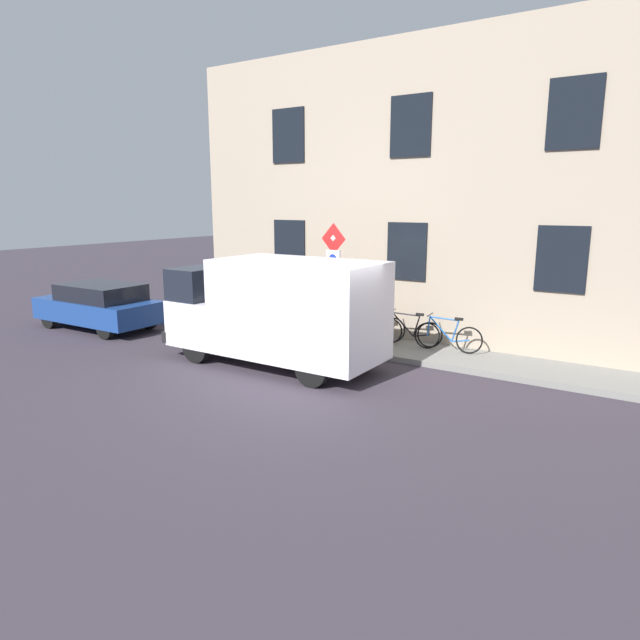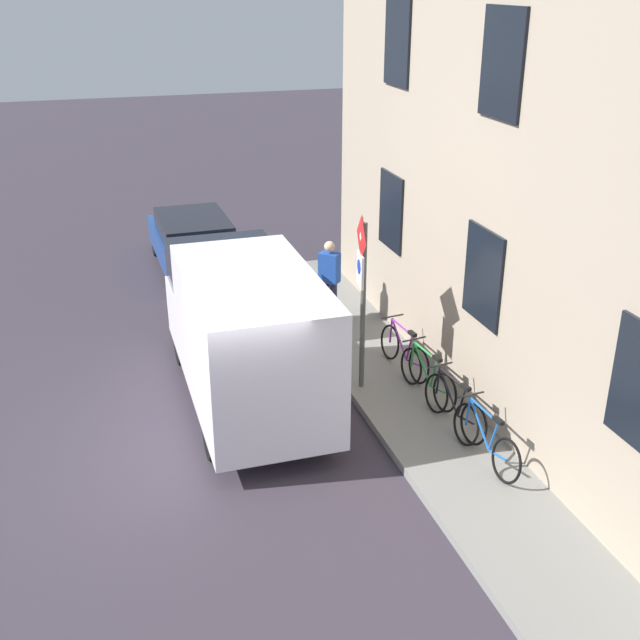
# 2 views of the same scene
# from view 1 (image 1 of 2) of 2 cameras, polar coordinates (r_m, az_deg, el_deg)

# --- Properties ---
(ground_plane) EXTENTS (80.00, 80.00, 0.00)m
(ground_plane) POSITION_cam_1_polar(r_m,az_deg,el_deg) (11.66, -0.22, -6.86)
(ground_plane) COLOR #372F39
(sidewalk_slab) EXTENTS (1.75, 15.77, 0.14)m
(sidewalk_slab) POSITION_cam_1_polar(r_m,az_deg,el_deg) (14.49, 7.17, -2.90)
(sidewalk_slab) COLOR gray
(sidewalk_slab) RESTS_ON ground_plane
(building_facade) EXTENTS (0.75, 13.77, 7.82)m
(building_facade) POSITION_cam_1_polar(r_m,az_deg,el_deg) (15.13, 9.63, 12.37)
(building_facade) COLOR tan
(building_facade) RESTS_ON ground_plane
(sign_post_stacked) EXTENTS (0.18, 0.56, 3.00)m
(sign_post_stacked) POSITION_cam_1_polar(r_m,az_deg,el_deg) (14.15, 1.42, 5.46)
(sign_post_stacked) COLOR #474C47
(sign_post_stacked) RESTS_ON sidewalk_slab
(delivery_van) EXTENTS (2.00, 5.33, 2.50)m
(delivery_van) POSITION_cam_1_polar(r_m,az_deg,el_deg) (12.92, -4.42, 1.09)
(delivery_van) COLOR white
(delivery_van) RESTS_ON ground_plane
(parked_hatchback) EXTENTS (1.81, 4.03, 1.38)m
(parked_hatchback) POSITION_cam_1_polar(r_m,az_deg,el_deg) (18.05, -21.68, 1.44)
(parked_hatchback) COLOR navy
(parked_hatchback) RESTS_ON ground_plane
(bicycle_blue) EXTENTS (0.46, 1.72, 0.89)m
(bicycle_blue) POSITION_cam_1_polar(r_m,az_deg,el_deg) (14.15, 12.94, -1.63)
(bicycle_blue) COLOR black
(bicycle_blue) RESTS_ON sidewalk_slab
(bicycle_black) EXTENTS (0.47, 1.71, 0.89)m
(bicycle_black) POSITION_cam_1_polar(r_m,az_deg,el_deg) (14.52, 9.15, -1.14)
(bicycle_black) COLOR black
(bicycle_black) RESTS_ON sidewalk_slab
(bicycle_green) EXTENTS (0.48, 1.71, 0.89)m
(bicycle_green) POSITION_cam_1_polar(r_m,az_deg,el_deg) (14.94, 5.56, -0.66)
(bicycle_green) COLOR black
(bicycle_green) RESTS_ON sidewalk_slab
(bicycle_purple) EXTENTS (0.46, 1.71, 0.89)m
(bicycle_purple) POSITION_cam_1_polar(r_m,az_deg,el_deg) (15.43, 2.18, -0.22)
(bicycle_purple) COLOR black
(bicycle_purple) RESTS_ON sidewalk_slab
(pedestrian) EXTENTS (0.47, 0.46, 1.72)m
(pedestrian) POSITION_cam_1_polar(r_m,az_deg,el_deg) (16.29, -6.64, 2.36)
(pedestrian) COLOR #262B47
(pedestrian) RESTS_ON sidewalk_slab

